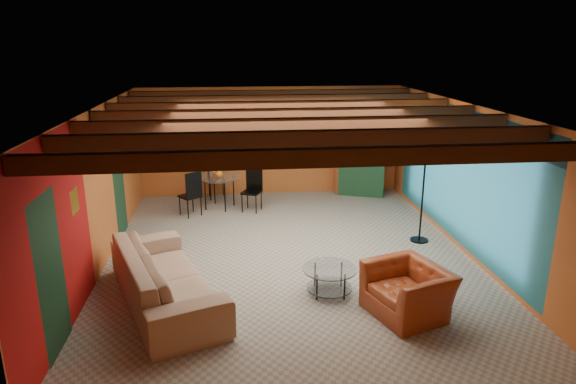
{
  "coord_description": "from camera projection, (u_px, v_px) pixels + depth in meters",
  "views": [
    {
      "loc": [
        -0.98,
        -8.49,
        3.77
      ],
      "look_at": [
        0.0,
        0.2,
        1.15
      ],
      "focal_mm": 31.55,
      "sensor_mm": 36.0,
      "label": 1
    }
  ],
  "objects": [
    {
      "name": "room",
      "position": [
        289.0,
        126.0,
        8.69
      ],
      "size": [
        6.52,
        8.01,
        2.71
      ],
      "color": "gray",
      "rests_on": "ground"
    },
    {
      "name": "sofa",
      "position": [
        165.0,
        277.0,
        7.48
      ],
      "size": [
        2.06,
        3.08,
        0.84
      ],
      "primitive_type": "imported",
      "rotation": [
        0.0,
        0.0,
        1.93
      ],
      "color": "#91745D",
      "rests_on": "ground"
    },
    {
      "name": "armchair",
      "position": [
        408.0,
        291.0,
        7.19
      ],
      "size": [
        1.27,
        1.36,
        0.72
      ],
      "primitive_type": "imported",
      "rotation": [
        0.0,
        0.0,
        -1.23
      ],
      "color": "maroon",
      "rests_on": "ground"
    },
    {
      "name": "coffee_table",
      "position": [
        329.0,
        280.0,
        7.82
      ],
      "size": [
        0.91,
        0.91,
        0.43
      ],
      "primitive_type": null,
      "rotation": [
        0.0,
        0.0,
        -0.09
      ],
      "color": "white",
      "rests_on": "ground"
    },
    {
      "name": "dining_table",
      "position": [
        219.0,
        186.0,
        11.75
      ],
      "size": [
        2.64,
        2.64,
        1.04
      ],
      "primitive_type": null,
      "rotation": [
        0.0,
        0.0,
        -0.41
      ],
      "color": "white",
      "rests_on": "ground"
    },
    {
      "name": "armoire",
      "position": [
        359.0,
        157.0,
        12.75
      ],
      "size": [
        1.21,
        0.89,
        1.91
      ],
      "primitive_type": "cube",
      "rotation": [
        0.0,
        0.0,
        -0.36
      ],
      "color": "brown",
      "rests_on": "ground"
    },
    {
      "name": "floor_lamp",
      "position": [
        423.0,
        189.0,
        9.63
      ],
      "size": [
        0.47,
        0.47,
        2.12
      ],
      "primitive_type": null,
      "rotation": [
        0.0,
        0.0,
        -0.1
      ],
      "color": "black",
      "rests_on": "ground"
    },
    {
      "name": "ceiling_fan",
      "position": [
        289.0,
        127.0,
        8.59
      ],
      "size": [
        1.5,
        1.5,
        0.44
      ],
      "primitive_type": null,
      "color": "#472614",
      "rests_on": "ceiling"
    },
    {
      "name": "painting",
      "position": [
        235.0,
        130.0,
        12.47
      ],
      "size": [
        1.05,
        0.03,
        0.65
      ],
      "primitive_type": "cube",
      "color": "black",
      "rests_on": "wall_back"
    },
    {
      "name": "potted_plant",
      "position": [
        361.0,
        110.0,
        12.41
      ],
      "size": [
        0.54,
        0.51,
        0.48
      ],
      "primitive_type": "imported",
      "rotation": [
        0.0,
        0.0,
        0.43
      ],
      "color": "#26661E",
      "rests_on": "armoire"
    },
    {
      "name": "vase",
      "position": [
        218.0,
        161.0,
        11.58
      ],
      "size": [
        0.19,
        0.19,
        0.18
      ],
      "primitive_type": "imported",
      "rotation": [
        0.0,
        0.0,
        0.08
      ],
      "color": "orange",
      "rests_on": "dining_table"
    }
  ]
}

